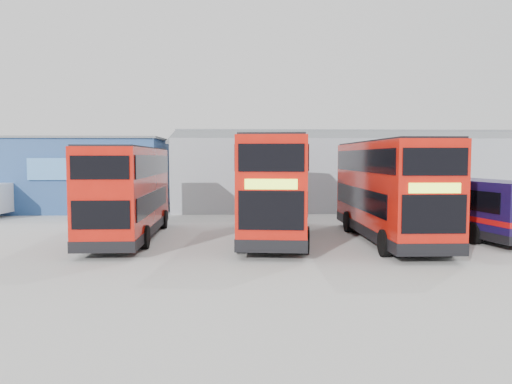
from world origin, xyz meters
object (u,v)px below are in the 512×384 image
object	(u,v)px
double_decker_left	(129,194)
double_decker_right	(388,191)
single_decker_blue	(456,206)
double_decker_centre	(276,188)
maintenance_shed	(372,172)
office_block	(79,173)

from	to	relation	value
double_decker_left	double_decker_right	bearing A→B (deg)	175.08
double_decker_left	single_decker_blue	distance (m)	15.76
double_decker_centre	double_decker_right	distance (m)	5.05
double_decker_left	double_decker_centre	bearing A→B (deg)	-179.87
maintenance_shed	single_decker_blue	distance (m)	14.76
double_decker_left	single_decker_blue	world-z (taller)	double_decker_left
office_block	maintenance_shed	size ratio (longest dim) A/B	0.40
office_block	double_decker_left	distance (m)	14.98
maintenance_shed	double_decker_centre	xyz separation A→B (m)	(-8.94, -15.55, -0.29)
office_block	single_decker_blue	bearing A→B (deg)	-29.98
double_decker_right	single_decker_blue	bearing A→B (deg)	25.73
double_decker_left	double_decker_centre	world-z (taller)	double_decker_centre
maintenance_shed	double_decker_centre	bearing A→B (deg)	-119.90
double_decker_left	double_decker_right	size ratio (longest dim) A/B	0.94
double_decker_right	double_decker_centre	bearing A→B (deg)	169.41
double_decker_centre	single_decker_blue	size ratio (longest dim) A/B	1.09
double_decker_left	double_decker_centre	size ratio (longest dim) A/B	0.89
maintenance_shed	double_decker_right	size ratio (longest dim) A/B	2.87
maintenance_shed	double_decker_right	distance (m)	17.04
office_block	maintenance_shed	world-z (taller)	maintenance_shed
maintenance_shed	single_decker_blue	bearing A→B (deg)	-89.97
office_block	double_decker_left	bearing A→B (deg)	-65.14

